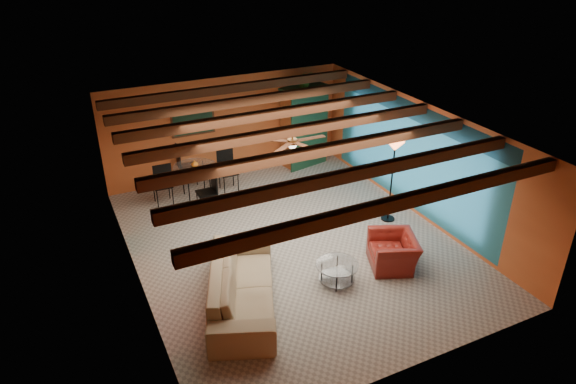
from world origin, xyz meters
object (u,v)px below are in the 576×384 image
armoire (304,127)px  vase (194,151)px  floor_lamp (391,181)px  dining_table (196,176)px  potted_plant (305,80)px  sofa (242,285)px  armchair (393,251)px  coffee_table (337,273)px

armoire → vase: (-3.40, -0.70, 0.14)m
floor_lamp → vase: bearing=140.3°
dining_table → floor_lamp: (3.68, -3.05, 0.41)m
dining_table → floor_lamp: size_ratio=1.12×
armoire → potted_plant: (0.00, 0.00, 1.34)m
dining_table → sofa: bearing=-96.4°
dining_table → armoire: 3.52m
armoire → floor_lamp: size_ratio=1.11×
sofa → vase: bearing=15.6°
armchair → sofa: bearing=-71.4°
coffee_table → potted_plant: 6.12m
dining_table → floor_lamp: floor_lamp is taller
armchair → armoire: bearing=-165.8°
sofa → armchair: bearing=-71.6°
armchair → floor_lamp: floor_lamp is taller
armchair → vase: vase is taller
potted_plant → sofa: bearing=-127.2°
coffee_table → dining_table: dining_table is taller
sofa → vase: 4.53m
dining_table → vase: bearing=0.0°
sofa → vase: (0.49, 4.42, 0.82)m
potted_plant → floor_lamp: bearing=-85.8°
coffee_table → dining_table: size_ratio=0.37×
coffee_table → vase: vase is taller
armchair → armoire: 5.43m
vase → potted_plant: bearing=11.7°
dining_table → armoire: armoire is taller
dining_table → potted_plant: bearing=11.7°
dining_table → coffee_table: bearing=-73.5°
potted_plant → armoire: bearing=0.0°
coffee_table → potted_plant: potted_plant is taller
armchair → potted_plant: bearing=-165.8°
coffee_table → floor_lamp: floor_lamp is taller
dining_table → potted_plant: 3.94m
coffee_table → floor_lamp: size_ratio=0.42×
sofa → armoire: 6.48m
vase → floor_lamp: bearing=-39.7°
armchair → dining_table: 5.33m
coffee_table → potted_plant: (2.04, 5.32, 2.23)m
coffee_table → dining_table: bearing=106.5°
armchair → floor_lamp: bearing=169.0°
floor_lamp → potted_plant: 4.04m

